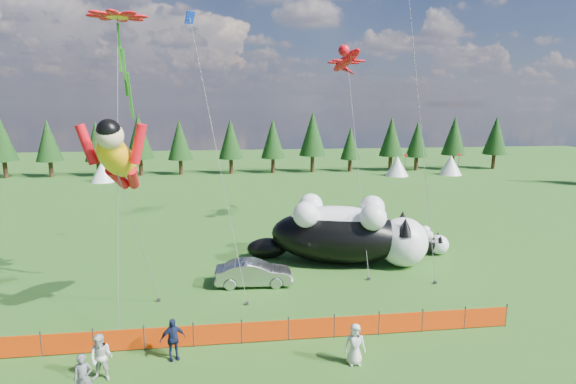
# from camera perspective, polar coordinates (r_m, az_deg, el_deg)

# --- Properties ---
(ground) EXTENTS (160.00, 160.00, 0.00)m
(ground) POSITION_cam_1_polar(r_m,az_deg,el_deg) (22.90, -3.48, -14.79)
(ground) COLOR #0D380A
(ground) RESTS_ON ground
(safety_fence) EXTENTS (22.06, 0.06, 1.10)m
(safety_fence) POSITION_cam_1_polar(r_m,az_deg,el_deg) (20.01, -2.90, -17.22)
(safety_fence) COLOR #262626
(safety_fence) RESTS_ON ground
(tree_line) EXTENTS (90.00, 4.00, 8.00)m
(tree_line) POSITION_cam_1_polar(r_m,az_deg,el_deg) (65.86, -6.12, 5.80)
(tree_line) COLOR black
(tree_line) RESTS_ON ground
(festival_tents) EXTENTS (50.00, 3.20, 2.80)m
(festival_tents) POSITION_cam_1_polar(r_m,az_deg,el_deg) (62.39, 4.20, 3.14)
(festival_tents) COLOR white
(festival_tents) RESTS_ON ground
(cat_large) EXTENTS (11.32, 6.35, 4.17)m
(cat_large) POSITION_cam_1_polar(r_m,az_deg,el_deg) (28.86, 7.38, -5.11)
(cat_large) COLOR black
(cat_large) RESTS_ON ground
(cat_small) EXTENTS (4.93, 2.65, 1.81)m
(cat_small) POSITION_cam_1_polar(r_m,az_deg,el_deg) (31.85, 15.88, -6.01)
(cat_small) COLOR black
(cat_small) RESTS_ON ground
(car) EXTENTS (4.35, 1.71, 1.41)m
(car) POSITION_cam_1_polar(r_m,az_deg,el_deg) (25.58, -4.38, -10.22)
(car) COLOR #A8A7AC
(car) RESTS_ON ground
(spectator_a) EXTENTS (0.70, 0.54, 1.71)m
(spectator_a) POSITION_cam_1_polar(r_m,az_deg,el_deg) (17.89, -24.56, -20.69)
(spectator_a) COLOR #5D5D62
(spectator_a) RESTS_ON ground
(spectator_b) EXTENTS (0.95, 0.67, 1.80)m
(spectator_b) POSITION_cam_1_polar(r_m,az_deg,el_deg) (18.73, -22.63, -18.86)
(spectator_b) COLOR silver
(spectator_b) RESTS_ON ground
(spectator_c) EXTENTS (1.13, 0.84, 1.73)m
(spectator_c) POSITION_cam_1_polar(r_m,az_deg,el_deg) (19.20, -14.43, -17.65)
(spectator_c) COLOR #161E3C
(spectator_c) RESTS_ON ground
(spectator_e) EXTENTS (0.83, 0.56, 1.67)m
(spectator_e) POSITION_cam_1_polar(r_m,az_deg,el_deg) (18.56, 8.49, -18.59)
(spectator_e) COLOR silver
(spectator_e) RESTS_ON ground
(superhero_kite) EXTENTS (4.18, 4.55, 9.76)m
(superhero_kite) POSITION_cam_1_polar(r_m,az_deg,el_deg) (21.10, -20.86, 4.02)
(superhero_kite) COLOR #FDAC0D
(superhero_kite) RESTS_ON ground
(gecko_kite) EXTENTS (4.07, 14.10, 17.19)m
(gecko_kite) POSITION_cam_1_polar(r_m,az_deg,el_deg) (36.00, 7.42, 16.23)
(gecko_kite) COLOR red
(gecko_kite) RESTS_ON ground
(flower_kite) EXTENTS (3.42, 5.07, 14.11)m
(flower_kite) POSITION_cam_1_polar(r_m,az_deg,el_deg) (22.87, -20.84, 19.74)
(flower_kite) COLOR red
(flower_kite) RESTS_ON ground
(diamond_kite_a) EXTENTS (3.37, 7.39, 16.60)m
(diamond_kite_a) POSITION_cam_1_polar(r_m,az_deg,el_deg) (28.26, -12.04, 19.39)
(diamond_kite_a) COLOR #0B29A9
(diamond_kite_a) RESTS_ON ground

